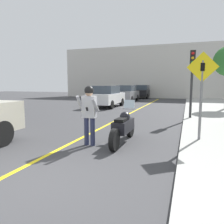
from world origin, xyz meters
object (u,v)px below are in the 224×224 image
Objects in this scene: parked_car_white at (107,96)px; traffic_light at (192,71)px; person_biker at (89,109)px; crossing_sign at (202,87)px; parked_car_black at (142,91)px; motorcycle at (123,127)px; parked_car_grey at (127,93)px.

traffic_light is at bearing -35.57° from parked_car_white.
crossing_sign is (3.10, 1.38, 0.63)m from person_biker.
crossing_sign reaches higher than parked_car_white.
parked_car_white is 1.00× the size of parked_car_black.
crossing_sign is 11.11m from parked_car_white.
motorcycle is 0.56× the size of parked_car_grey.
traffic_light reaches higher than crossing_sign.
parked_car_black is at bearing 109.40° from traffic_light.
person_biker is 0.42× the size of parked_car_grey.
motorcycle is at bearing -110.32° from traffic_light.
person_biker is 0.66× the size of crossing_sign.
person_biker reaches higher than parked_car_white.
parked_car_white and parked_car_grey have the same top height.
motorcycle is 1.33× the size of person_biker.
traffic_light is at bearing -59.35° from parked_car_grey.
crossing_sign is 0.63× the size of parked_car_white.
parked_car_grey is at bearing 120.65° from traffic_light.
traffic_light reaches higher than motorcycle.
person_biker is at bearing -72.13° from parked_car_white.
parked_car_black is at bearing 84.36° from parked_car_grey.
parked_car_grey is 1.00× the size of parked_car_black.
parked_car_black is at bearing 99.81° from motorcycle.
parked_car_black is (-5.72, 16.25, -1.60)m from traffic_light.
parked_car_grey is at bearing 90.62° from parked_car_white.
crossing_sign reaches higher than person_biker.
parked_car_grey is (-6.51, 15.17, -0.86)m from crossing_sign.
crossing_sign is at bearing -66.76° from parked_car_grey.
motorcycle is 2.65m from crossing_sign.
crossing_sign is 21.67m from parked_car_black.
parked_car_grey is (-6.28, 10.60, -1.60)m from traffic_light.
parked_car_grey is (-4.30, 15.96, 0.35)m from motorcycle.
parked_car_white reaches higher than motorcycle.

